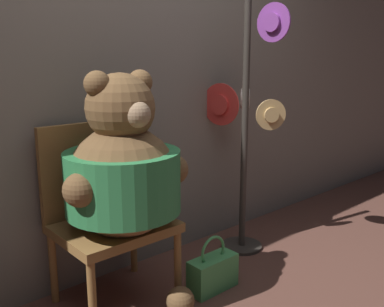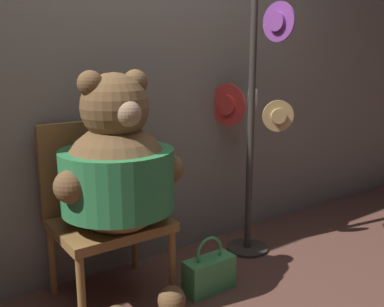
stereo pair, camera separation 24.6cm
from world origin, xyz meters
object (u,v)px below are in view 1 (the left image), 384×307
at_px(teddy_bear, 124,174).
at_px(hat_display_rack, 245,124).
at_px(chair, 105,208).
at_px(handbag_on_ground, 213,272).

height_order(teddy_bear, hat_display_rack, hat_display_rack).
height_order(chair, hat_display_rack, hat_display_rack).
relative_size(teddy_bear, handbag_on_ground, 3.81).
xyz_separation_m(hat_display_rack, handbag_on_ground, (-0.56, -0.28, -0.75)).
height_order(hat_display_rack, handbag_on_ground, hat_display_rack).
relative_size(chair, hat_display_rack, 0.58).
xyz_separation_m(teddy_bear, hat_display_rack, (1.01, 0.09, 0.14)).
height_order(chair, teddy_bear, teddy_bear).
bearing_deg(chair, hat_display_rack, -3.99).
relative_size(chair, handbag_on_ground, 2.94).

